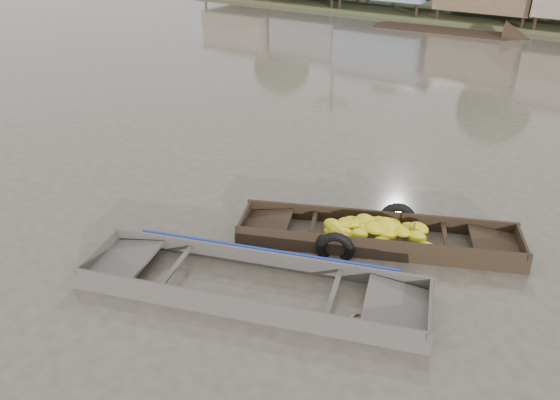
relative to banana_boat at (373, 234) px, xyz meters
The scene contains 3 objects.
ground 2.00m from the banana_boat, 134.06° to the right, with size 120.00×120.00×0.00m, color #4B4139.
banana_boat is the anchor object (origin of this frame).
viewer_boat 3.18m from the banana_boat, 112.41° to the right, with size 7.15×3.88×0.56m.
Camera 1 is at (5.40, -8.39, 6.73)m, focal length 35.00 mm.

